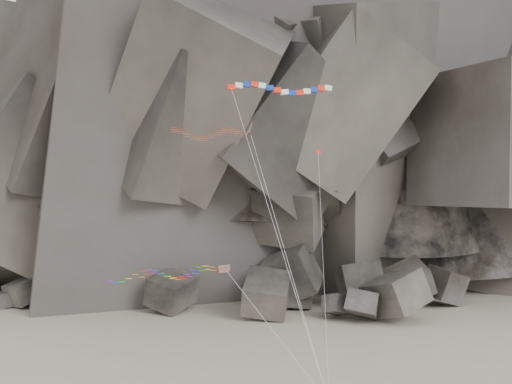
{
  "coord_description": "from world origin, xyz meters",
  "views": [
    {
      "loc": [
        0.69,
        -54.2,
        20.22
      ],
      "look_at": [
        0.88,
        6.0,
        19.27
      ],
      "focal_mm": 40.0,
      "sensor_mm": 36.0,
      "label": 1
    }
  ],
  "objects_px": {
    "pennant_kite": "(320,201)",
    "banner_kite": "(281,90)",
    "parafoil_kite": "(163,274)",
    "delta_kite": "(206,133)"
  },
  "relations": [
    {
      "from": "parafoil_kite",
      "to": "pennant_kite",
      "type": "height_order",
      "value": "pennant_kite"
    },
    {
      "from": "delta_kite",
      "to": "parafoil_kite",
      "type": "distance_m",
      "value": 14.91
    },
    {
      "from": "banner_kite",
      "to": "pennant_kite",
      "type": "height_order",
      "value": "banner_kite"
    },
    {
      "from": "banner_kite",
      "to": "delta_kite",
      "type": "bearing_deg",
      "value": 165.05
    },
    {
      "from": "pennant_kite",
      "to": "banner_kite",
      "type": "bearing_deg",
      "value": 118.75
    },
    {
      "from": "delta_kite",
      "to": "parafoil_kite",
      "type": "bearing_deg",
      "value": -136.13
    },
    {
      "from": "delta_kite",
      "to": "pennant_kite",
      "type": "bearing_deg",
      "value": -2.08
    },
    {
      "from": "banner_kite",
      "to": "parafoil_kite",
      "type": "relative_size",
      "value": 1.37
    },
    {
      "from": "parafoil_kite",
      "to": "pennant_kite",
      "type": "xyz_separation_m",
      "value": [
        15.45,
        0.15,
        7.22
      ]
    },
    {
      "from": "delta_kite",
      "to": "pennant_kite",
      "type": "xyz_separation_m",
      "value": [
        11.39,
        -2.53,
        -6.88
      ]
    }
  ]
}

